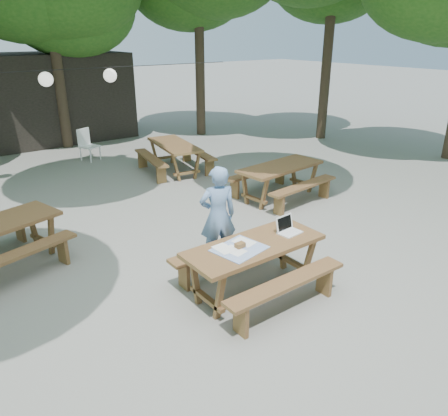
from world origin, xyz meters
TOP-DOWN VIEW (x-y plane):
  - ground at (0.00, 0.00)m, footprint 80.00×80.00m
  - pavilion at (0.50, 10.50)m, footprint 6.00×3.00m
  - main_picnic_table at (0.34, -1.02)m, footprint 2.00×1.58m
  - picnic_table_ne at (3.24, 1.52)m, footprint 2.06×1.74m
  - picnic_table_far_e at (2.40, 4.61)m, footprint 1.87×2.13m
  - woman at (0.44, -0.02)m, footprint 0.68×0.55m
  - plastic_chair at (0.99, 7.02)m, footprint 0.58×0.58m
  - laptop at (0.96, -1.02)m, footprint 0.35×0.29m
  - tabletop_clutter at (0.07, -1.01)m, footprint 0.74×0.66m
  - paper_lanterns at (-0.19, 6.00)m, footprint 9.00×0.34m

SIDE VIEW (x-z plane):
  - ground at x=0.00m, z-range 0.00..0.00m
  - plastic_chair at x=0.99m, z-range -0.19..0.71m
  - main_picnic_table at x=0.34m, z-range 0.01..0.76m
  - picnic_table_ne at x=3.24m, z-range 0.01..0.76m
  - picnic_table_far_e at x=2.40m, z-range 0.01..0.76m
  - tabletop_clutter at x=0.07m, z-range 0.72..0.80m
  - woman at x=0.44m, z-range 0.00..1.60m
  - laptop at x=0.96m, z-range 0.69..0.93m
  - pavilion at x=0.50m, z-range 0.00..2.80m
  - paper_lanterns at x=-0.19m, z-range 2.21..2.59m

